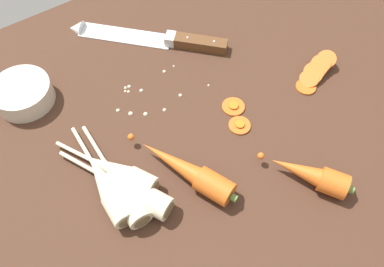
{
  "coord_description": "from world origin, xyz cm",
  "views": [
    {
      "loc": [
        -21.36,
        -33.08,
        59.66
      ],
      "look_at": [
        0.0,
        -2.0,
        1.5
      ],
      "focal_mm": 36.83,
      "sensor_mm": 36.0,
      "label": 1
    }
  ],
  "objects_px": {
    "parsnip_mid_right": "(121,187)",
    "chefs_knife": "(144,37)",
    "whole_carrot_second": "(312,175)",
    "parsnip_back": "(131,190)",
    "parsnip_front": "(107,187)",
    "carrot_slice_stray_mid": "(240,125)",
    "whole_carrot": "(189,171)",
    "carrot_slice_stack": "(315,72)",
    "prep_bowl": "(23,93)",
    "carrot_slice_stray_near": "(233,106)",
    "parsnip_mid_left": "(120,173)"
  },
  "relations": [
    {
      "from": "parsnip_mid_left",
      "to": "parsnip_back",
      "type": "xyz_separation_m",
      "value": [
        -0.0,
        -0.04,
        -0.0
      ]
    },
    {
      "from": "whole_carrot_second",
      "to": "prep_bowl",
      "type": "bearing_deg",
      "value": 127.06
    },
    {
      "from": "carrot_slice_stray_near",
      "to": "prep_bowl",
      "type": "height_order",
      "value": "prep_bowl"
    },
    {
      "from": "whole_carrot_second",
      "to": "whole_carrot",
      "type": "bearing_deg",
      "value": 143.49
    },
    {
      "from": "parsnip_mid_left",
      "to": "whole_carrot_second",
      "type": "bearing_deg",
      "value": -35.4
    },
    {
      "from": "carrot_slice_stack",
      "to": "carrot_slice_stray_near",
      "type": "relative_size",
      "value": 2.55
    },
    {
      "from": "carrot_slice_stack",
      "to": "chefs_knife",
      "type": "bearing_deg",
      "value": 128.79
    },
    {
      "from": "parsnip_back",
      "to": "carrot_slice_stray_near",
      "type": "distance_m",
      "value": 0.25
    },
    {
      "from": "carrot_slice_stack",
      "to": "carrot_slice_stray_mid",
      "type": "bearing_deg",
      "value": -176.75
    },
    {
      "from": "carrot_slice_stray_mid",
      "to": "carrot_slice_stack",
      "type": "bearing_deg",
      "value": 3.25
    },
    {
      "from": "parsnip_mid_right",
      "to": "whole_carrot",
      "type": "bearing_deg",
      "value": -20.17
    },
    {
      "from": "parsnip_back",
      "to": "carrot_slice_stack",
      "type": "height_order",
      "value": "parsnip_back"
    },
    {
      "from": "whole_carrot",
      "to": "parsnip_mid_right",
      "type": "distance_m",
      "value": 0.11
    },
    {
      "from": "parsnip_mid_left",
      "to": "carrot_slice_stack",
      "type": "distance_m",
      "value": 0.43
    },
    {
      "from": "parsnip_mid_left",
      "to": "whole_carrot",
      "type": "bearing_deg",
      "value": -33.42
    },
    {
      "from": "parsnip_mid_left",
      "to": "prep_bowl",
      "type": "relative_size",
      "value": 1.69
    },
    {
      "from": "parsnip_mid_left",
      "to": "carrot_slice_stack",
      "type": "relative_size",
      "value": 1.7
    },
    {
      "from": "carrot_slice_stray_near",
      "to": "carrot_slice_stray_mid",
      "type": "xyz_separation_m",
      "value": [
        -0.02,
        -0.04,
        0.0
      ]
    },
    {
      "from": "prep_bowl",
      "to": "parsnip_back",
      "type": "bearing_deg",
      "value": -76.37
    },
    {
      "from": "carrot_slice_stray_mid",
      "to": "whole_carrot",
      "type": "bearing_deg",
      "value": -166.06
    },
    {
      "from": "parsnip_back",
      "to": "carrot_slice_stack",
      "type": "distance_m",
      "value": 0.43
    },
    {
      "from": "whole_carrot",
      "to": "carrot_slice_stray_near",
      "type": "xyz_separation_m",
      "value": [
        0.15,
        0.07,
        -0.02
      ]
    },
    {
      "from": "whole_carrot_second",
      "to": "prep_bowl",
      "type": "xyz_separation_m",
      "value": [
        -0.33,
        0.43,
        0.0
      ]
    },
    {
      "from": "parsnip_back",
      "to": "prep_bowl",
      "type": "height_order",
      "value": "same"
    },
    {
      "from": "carrot_slice_stack",
      "to": "carrot_slice_stray_mid",
      "type": "distance_m",
      "value": 0.2
    },
    {
      "from": "whole_carrot",
      "to": "whole_carrot_second",
      "type": "xyz_separation_m",
      "value": [
        0.16,
        -0.12,
        -0.0
      ]
    },
    {
      "from": "whole_carrot_second",
      "to": "carrot_slice_stray_near",
      "type": "distance_m",
      "value": 0.19
    },
    {
      "from": "parsnip_mid_right",
      "to": "chefs_knife",
      "type": "bearing_deg",
      "value": 53.49
    },
    {
      "from": "parsnip_front",
      "to": "carrot_slice_stray_mid",
      "type": "height_order",
      "value": "parsnip_front"
    },
    {
      "from": "whole_carrot_second",
      "to": "parsnip_mid_right",
      "type": "bearing_deg",
      "value": 149.35
    },
    {
      "from": "parsnip_mid_right",
      "to": "carrot_slice_stack",
      "type": "height_order",
      "value": "parsnip_mid_right"
    },
    {
      "from": "chefs_knife",
      "to": "whole_carrot_second",
      "type": "distance_m",
      "value": 0.45
    },
    {
      "from": "parsnip_mid_right",
      "to": "prep_bowl",
      "type": "bearing_deg",
      "value": 102.04
    },
    {
      "from": "chefs_knife",
      "to": "carrot_slice_stray_mid",
      "type": "relative_size",
      "value": 6.77
    },
    {
      "from": "parsnip_mid_left",
      "to": "parsnip_front",
      "type": "bearing_deg",
      "value": -159.52
    },
    {
      "from": "parsnip_front",
      "to": "parsnip_mid_left",
      "type": "bearing_deg",
      "value": 20.48
    },
    {
      "from": "parsnip_front",
      "to": "carrot_slice_stray_mid",
      "type": "bearing_deg",
      "value": -3.85
    },
    {
      "from": "chefs_knife",
      "to": "parsnip_back",
      "type": "bearing_deg",
      "value": -123.83
    },
    {
      "from": "parsnip_mid_right",
      "to": "parsnip_back",
      "type": "relative_size",
      "value": 1.05
    },
    {
      "from": "parsnip_front",
      "to": "parsnip_mid_right",
      "type": "height_order",
      "value": "same"
    },
    {
      "from": "whole_carrot_second",
      "to": "carrot_slice_stray_near",
      "type": "relative_size",
      "value": 3.31
    },
    {
      "from": "carrot_slice_stray_near",
      "to": "prep_bowl",
      "type": "bearing_deg",
      "value": 143.04
    },
    {
      "from": "chefs_knife",
      "to": "whole_carrot_second",
      "type": "height_order",
      "value": "whole_carrot_second"
    },
    {
      "from": "chefs_knife",
      "to": "prep_bowl",
      "type": "xyz_separation_m",
      "value": [
        -0.27,
        -0.01,
        0.01
      ]
    },
    {
      "from": "whole_carrot_second",
      "to": "parsnip_back",
      "type": "distance_m",
      "value": 0.29
    },
    {
      "from": "chefs_knife",
      "to": "parsnip_front",
      "type": "xyz_separation_m",
      "value": [
        -0.23,
        -0.28,
        0.01
      ]
    },
    {
      "from": "carrot_slice_stray_near",
      "to": "parsnip_mid_right",
      "type": "bearing_deg",
      "value": -172.3
    },
    {
      "from": "whole_carrot_second",
      "to": "carrot_slice_stack",
      "type": "distance_m",
      "value": 0.24
    },
    {
      "from": "whole_carrot",
      "to": "carrot_slice_stray_mid",
      "type": "distance_m",
      "value": 0.14
    },
    {
      "from": "parsnip_mid_right",
      "to": "prep_bowl",
      "type": "distance_m",
      "value": 0.28
    }
  ]
}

